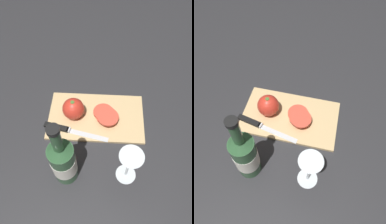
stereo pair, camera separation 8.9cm
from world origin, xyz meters
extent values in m
plane|color=#28282B|center=(0.00, 0.00, 0.00)|extent=(3.00, 3.00, 0.00)
cube|color=tan|center=(-0.02, -0.02, 0.01)|extent=(0.40, 0.23, 0.01)
cylinder|color=#2D5633|center=(0.07, 0.23, 0.10)|extent=(0.08, 0.08, 0.20)
cone|color=#2D5633|center=(0.07, 0.23, 0.21)|extent=(0.08, 0.08, 0.02)
cylinder|color=#2D5633|center=(0.07, 0.23, 0.27)|extent=(0.03, 0.03, 0.09)
cylinder|color=black|center=(0.07, 0.23, 0.32)|extent=(0.04, 0.04, 0.01)
cylinder|color=white|center=(0.07, 0.23, 0.09)|extent=(0.08, 0.08, 0.08)
cylinder|color=silver|center=(-0.14, 0.22, 0.00)|extent=(0.07, 0.07, 0.00)
cylinder|color=silver|center=(-0.14, 0.22, 0.04)|extent=(0.01, 0.01, 0.07)
cone|color=silver|center=(-0.14, 0.22, 0.12)|extent=(0.08, 0.08, 0.09)
cone|color=beige|center=(-0.14, 0.22, 0.09)|extent=(0.03, 0.03, 0.04)
sphere|color=red|center=(0.07, -0.02, 0.06)|extent=(0.09, 0.09, 0.09)
cylinder|color=#47702D|center=(0.07, -0.02, 0.10)|extent=(0.02, 0.02, 0.01)
cube|color=silver|center=(0.01, 0.08, 0.01)|extent=(0.16, 0.05, 0.00)
cube|color=silver|center=(0.09, 0.06, 0.02)|extent=(0.02, 0.02, 0.01)
cube|color=black|center=(0.14, 0.05, 0.02)|extent=(0.11, 0.04, 0.01)
cylinder|color=#DB4C38|center=(-0.05, -0.04, 0.02)|extent=(0.09, 0.09, 0.01)
cylinder|color=#DB4C38|center=(-0.05, -0.03, 0.02)|extent=(0.09, 0.09, 0.01)
cylinder|color=#DB4C38|center=(-0.06, -0.01, 0.03)|extent=(0.09, 0.09, 0.01)
cylinder|color=#DB4C38|center=(-0.06, 0.00, 0.04)|extent=(0.09, 0.09, 0.01)
cylinder|color=#DB4C38|center=(-0.07, 0.01, 0.04)|extent=(0.09, 0.09, 0.01)
camera|label=1|loc=(-0.05, 0.48, 0.78)|focal=35.00mm
camera|label=2|loc=(-0.14, 0.47, 0.78)|focal=35.00mm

